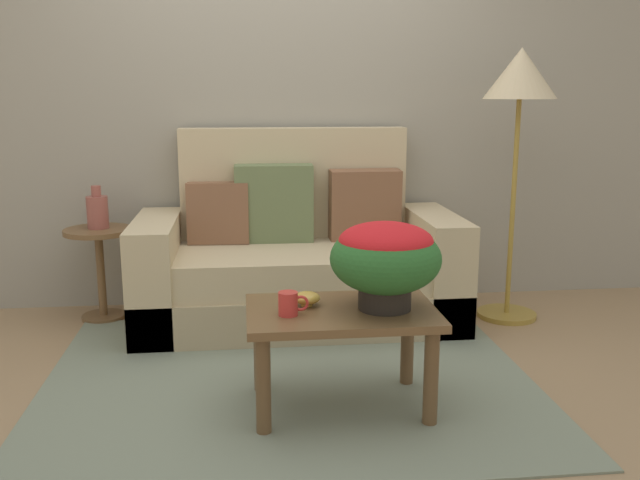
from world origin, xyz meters
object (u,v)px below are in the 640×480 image
at_px(couch, 298,264).
at_px(snack_bowl, 307,298).
at_px(potted_plant, 386,256).
at_px(table_vase, 97,211).
at_px(coffee_mug, 289,304).
at_px(coffee_table, 341,327).
at_px(floor_lamp, 520,94).
at_px(side_table, 100,257).

xyz_separation_m(couch, snack_bowl, (-0.05, -1.18, 0.14)).
relative_size(potted_plant, table_vase, 1.84).
xyz_separation_m(coffee_mug, snack_bowl, (0.09, 0.12, -0.02)).
xyz_separation_m(coffee_table, floor_lamp, (1.20, 1.13, 0.99)).
bearing_deg(couch, snack_bowl, -92.64).
bearing_deg(potted_plant, coffee_mug, -173.97).
relative_size(floor_lamp, coffee_mug, 12.67).
xyz_separation_m(potted_plant, table_vase, (-1.46, 1.41, -0.02)).
relative_size(potted_plant, snack_bowl, 4.03).
height_order(couch, floor_lamp, floor_lamp).
bearing_deg(couch, floor_lamp, -4.97).
distance_m(couch, potted_plant, 1.33).
xyz_separation_m(couch, coffee_table, (0.09, -1.24, 0.02)).
distance_m(coffee_table, table_vase, 1.91).
bearing_deg(coffee_mug, side_table, 126.17).
bearing_deg(couch, coffee_table, -85.88).
height_order(side_table, potted_plant, potted_plant).
bearing_deg(snack_bowl, coffee_table, -22.17).
bearing_deg(coffee_mug, coffee_table, 15.13).
distance_m(potted_plant, snack_bowl, 0.39).
bearing_deg(snack_bowl, couch, 87.36).
height_order(potted_plant, snack_bowl, potted_plant).
xyz_separation_m(potted_plant, coffee_mug, (-0.41, -0.04, -0.18)).
bearing_deg(snack_bowl, floor_lamp, 38.44).
xyz_separation_m(floor_lamp, coffee_mug, (-1.43, -1.19, -0.85)).
bearing_deg(coffee_table, snack_bowl, 157.83).
xyz_separation_m(side_table, floor_lamp, (2.48, -0.25, 0.97)).
height_order(snack_bowl, table_vase, table_vase).
relative_size(couch, table_vase, 7.40).
bearing_deg(floor_lamp, coffee_mug, -140.28).
distance_m(coffee_mug, snack_bowl, 0.15).
distance_m(couch, floor_lamp, 1.64).
bearing_deg(floor_lamp, snack_bowl, -141.56).
bearing_deg(floor_lamp, table_vase, 173.91).
bearing_deg(floor_lamp, potted_plant, -131.62).
relative_size(coffee_table, potted_plant, 1.72).
bearing_deg(floor_lamp, coffee_table, -136.84).
relative_size(couch, side_table, 3.37).
bearing_deg(couch, coffee_mug, -96.14).
xyz_separation_m(potted_plant, snack_bowl, (-0.33, 0.08, -0.20)).
distance_m(side_table, coffee_mug, 1.78).
xyz_separation_m(floor_lamp, potted_plant, (-1.02, -1.14, -0.67)).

